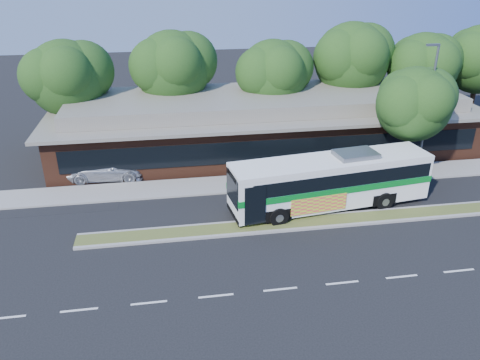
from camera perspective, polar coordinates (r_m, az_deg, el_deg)
The scene contains 14 objects.
ground at distance 26.99m, azimuth 8.65°, elevation -5.89°, with size 120.00×120.00×0.00m, color black.
median_strip at distance 27.44m, azimuth 8.30°, elevation -5.12°, with size 26.00×1.10×0.15m, color #4F5724.
sidewalk at distance 32.38m, azimuth 5.36°, elevation -0.06°, with size 44.00×2.60×0.12m, color gray.
parking_lot at distance 36.29m, azimuth -24.97°, elevation 0.34°, with size 14.00×12.00×0.01m, color black.
plaza_building at distance 37.58m, azimuth 3.04°, elevation 7.04°, with size 33.20×11.20×4.45m.
lamp_post at distance 33.96m, azimuth 21.88°, elevation 8.17°, with size 0.93×0.18×9.07m.
tree_bg_a at distance 38.53m, azimuth -19.78°, elevation 11.84°, with size 6.47×5.80×8.63m.
tree_bg_b at distance 38.84m, azimuth -7.62°, elevation 13.58°, with size 6.69×6.00×9.00m.
tree_bg_c at distance 39.01m, azimuth 4.56°, elevation 12.94°, with size 6.24×5.60×8.26m.
tree_bg_d at distance 41.97m, azimuth 13.97°, elevation 14.32°, with size 6.91×6.20×9.37m.
tree_bg_e at distance 43.86m, azimuth 21.79°, elevation 12.84°, with size 6.47×5.80×8.50m.
transit_bus at distance 28.68m, azimuth 11.09°, elevation 0.22°, with size 12.57×4.24×3.47m.
sedan at distance 33.67m, azimuth -16.12°, elevation 1.40°, with size 2.22×5.46×1.58m, color silver.
sidewalk_tree at distance 33.87m, azimuth 20.90°, elevation 8.88°, with size 5.54×4.97×7.61m.
Camera 1 is at (-7.61, -21.92, 13.78)m, focal length 35.00 mm.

